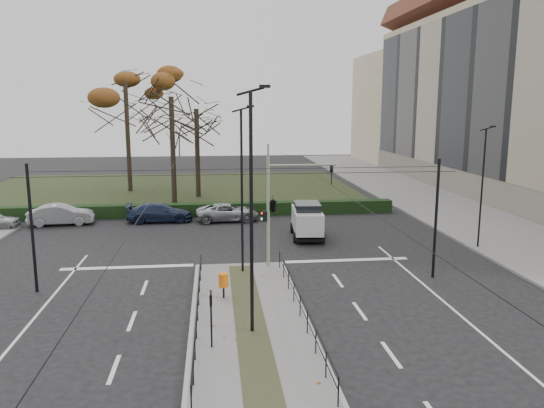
{
  "coord_description": "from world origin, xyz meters",
  "views": [
    {
      "loc": [
        -1.32,
        -22.59,
        8.51
      ],
      "look_at": [
        1.84,
        5.71,
        3.24
      ],
      "focal_mm": 35.0,
      "sensor_mm": 36.0,
      "label": 1
    }
  ],
  "objects_px": {
    "streetlamp_median_far": "(242,189)",
    "parked_car_second": "(61,215)",
    "traffic_light": "(275,203)",
    "bare_tree_near": "(171,104)",
    "litter_bin": "(223,280)",
    "info_panel": "(211,304)",
    "streetlamp_median_near": "(252,211)",
    "rust_tree": "(125,83)",
    "parked_car_third": "(160,213)",
    "parked_car_fourth": "(228,212)",
    "bare_tree_center": "(196,115)",
    "white_van": "(307,219)",
    "streetlamp_sidewalk": "(482,186)"
  },
  "relations": [
    {
      "from": "streetlamp_median_far",
      "to": "parked_car_second",
      "type": "relative_size",
      "value": 1.84
    },
    {
      "from": "traffic_light",
      "to": "bare_tree_near",
      "type": "bearing_deg",
      "value": 108.53
    },
    {
      "from": "litter_bin",
      "to": "info_panel",
      "type": "relative_size",
      "value": 0.56
    },
    {
      "from": "traffic_light",
      "to": "streetlamp_median_near",
      "type": "bearing_deg",
      "value": -102.19
    },
    {
      "from": "info_panel",
      "to": "streetlamp_median_far",
      "type": "xyz_separation_m",
      "value": [
        1.6,
        8.58,
        2.7
      ]
    },
    {
      "from": "streetlamp_median_near",
      "to": "rust_tree",
      "type": "relative_size",
      "value": 0.65
    },
    {
      "from": "parked_car_third",
      "to": "parked_car_fourth",
      "type": "relative_size",
      "value": 1.02
    },
    {
      "from": "info_panel",
      "to": "streetlamp_median_near",
      "type": "bearing_deg",
      "value": 37.07
    },
    {
      "from": "streetlamp_median_near",
      "to": "parked_car_third",
      "type": "xyz_separation_m",
      "value": [
        -5.4,
        20.62,
        -4.07
      ]
    },
    {
      "from": "info_panel",
      "to": "bare_tree_center",
      "type": "bearing_deg",
      "value": 92.22
    },
    {
      "from": "parked_car_second",
      "to": "rust_tree",
      "type": "xyz_separation_m",
      "value": [
        2.7,
        15.0,
        9.99
      ]
    },
    {
      "from": "streetlamp_median_near",
      "to": "white_van",
      "type": "bearing_deg",
      "value": 72.3
    },
    {
      "from": "streetlamp_sidewalk",
      "to": "bare_tree_center",
      "type": "xyz_separation_m",
      "value": [
        -17.27,
        20.4,
        3.84
      ]
    },
    {
      "from": "litter_bin",
      "to": "parked_car_second",
      "type": "relative_size",
      "value": 0.25
    },
    {
      "from": "rust_tree",
      "to": "parked_car_fourth",
      "type": "bearing_deg",
      "value": -57.96
    },
    {
      "from": "info_panel",
      "to": "rust_tree",
      "type": "distance_m",
      "value": 38.5
    },
    {
      "from": "parked_car_second",
      "to": "streetlamp_median_far",
      "type": "bearing_deg",
      "value": -142.29
    },
    {
      "from": "streetlamp_median_near",
      "to": "parked_car_second",
      "type": "xyz_separation_m",
      "value": [
        -12.42,
        20.36,
        -4.02
      ]
    },
    {
      "from": "litter_bin",
      "to": "parked_car_third",
      "type": "xyz_separation_m",
      "value": [
        -4.39,
        16.94,
        -0.24
      ]
    },
    {
      "from": "traffic_light",
      "to": "parked_car_fourth",
      "type": "relative_size",
      "value": 1.23
    },
    {
      "from": "parked_car_third",
      "to": "rust_tree",
      "type": "relative_size",
      "value": 0.34
    },
    {
      "from": "parked_car_third",
      "to": "parked_car_fourth",
      "type": "height_order",
      "value": "parked_car_third"
    },
    {
      "from": "info_panel",
      "to": "parked_car_second",
      "type": "distance_m",
      "value": 24.14
    },
    {
      "from": "info_panel",
      "to": "bare_tree_near",
      "type": "height_order",
      "value": "bare_tree_near"
    },
    {
      "from": "streetlamp_median_near",
      "to": "streetlamp_sidewalk",
      "type": "height_order",
      "value": "streetlamp_median_near"
    },
    {
      "from": "rust_tree",
      "to": "bare_tree_center",
      "type": "height_order",
      "value": "rust_tree"
    },
    {
      "from": "streetlamp_median_near",
      "to": "parked_car_fourth",
      "type": "height_order",
      "value": "streetlamp_median_near"
    },
    {
      "from": "streetlamp_sidewalk",
      "to": "bare_tree_near",
      "type": "relative_size",
      "value": 0.59
    },
    {
      "from": "parked_car_third",
      "to": "parked_car_fourth",
      "type": "bearing_deg",
      "value": -93.88
    },
    {
      "from": "traffic_light",
      "to": "info_panel",
      "type": "relative_size",
      "value": 2.88
    },
    {
      "from": "litter_bin",
      "to": "info_panel",
      "type": "xyz_separation_m",
      "value": [
        -0.53,
        -4.85,
        0.78
      ]
    },
    {
      "from": "bare_tree_center",
      "to": "traffic_light",
      "type": "bearing_deg",
      "value": -78.59
    },
    {
      "from": "litter_bin",
      "to": "rust_tree",
      "type": "relative_size",
      "value": 0.08
    },
    {
      "from": "parked_car_second",
      "to": "bare_tree_near",
      "type": "xyz_separation_m",
      "value": [
        7.59,
        7.73,
        7.89
      ]
    },
    {
      "from": "streetlamp_median_far",
      "to": "traffic_light",
      "type": "bearing_deg",
      "value": 27.77
    },
    {
      "from": "rust_tree",
      "to": "bare_tree_center",
      "type": "relative_size",
      "value": 1.29
    },
    {
      "from": "traffic_light",
      "to": "bare_tree_center",
      "type": "relative_size",
      "value": 0.53
    },
    {
      "from": "rust_tree",
      "to": "traffic_light",
      "type": "bearing_deg",
      "value": -66.92
    },
    {
      "from": "bare_tree_center",
      "to": "bare_tree_near",
      "type": "height_order",
      "value": "bare_tree_near"
    },
    {
      "from": "streetlamp_median_far",
      "to": "white_van",
      "type": "height_order",
      "value": "streetlamp_median_far"
    },
    {
      "from": "info_panel",
      "to": "streetlamp_median_near",
      "type": "distance_m",
      "value": 3.61
    },
    {
      "from": "traffic_light",
      "to": "parked_car_fourth",
      "type": "height_order",
      "value": "traffic_light"
    },
    {
      "from": "parked_car_fourth",
      "to": "white_van",
      "type": "distance_m",
      "value": 7.62
    },
    {
      "from": "info_panel",
      "to": "bare_tree_center",
      "type": "xyz_separation_m",
      "value": [
        -1.25,
        32.26,
        5.94
      ]
    },
    {
      "from": "streetlamp_median_near",
      "to": "rust_tree",
      "type": "distance_m",
      "value": 37.16
    },
    {
      "from": "streetlamp_median_near",
      "to": "bare_tree_near",
      "type": "distance_m",
      "value": 28.77
    },
    {
      "from": "parked_car_second",
      "to": "white_van",
      "type": "bearing_deg",
      "value": -114.59
    },
    {
      "from": "parked_car_fourth",
      "to": "white_van",
      "type": "xyz_separation_m",
      "value": [
        5.03,
        -5.7,
        0.55
      ]
    },
    {
      "from": "parked_car_fourth",
      "to": "bare_tree_center",
      "type": "xyz_separation_m",
      "value": [
        -2.45,
        10.71,
        7.01
      ]
    },
    {
      "from": "parked_car_second",
      "to": "rust_tree",
      "type": "distance_m",
      "value": 18.22
    }
  ]
}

